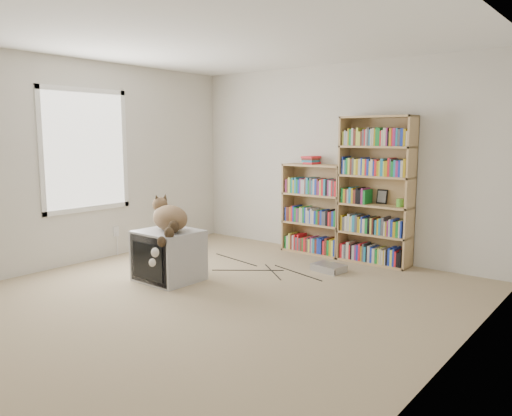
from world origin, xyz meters
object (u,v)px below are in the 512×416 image
Objects in this scene: crt_tv at (169,256)px; bookcase_tall at (376,194)px; cat at (168,222)px; bookcase_short at (315,213)px; dvd_player at (329,268)px.

crt_tv is 2.62m from bookcase_tall.
cat reaches higher than crt_tv.
crt_tv is at bearing -104.81° from bookcase_short.
dvd_player is at bearing 50.18° from crt_tv.
dvd_player is (1.15, 1.45, -0.62)m from cat.
bookcase_short is at bearing 140.20° from dvd_player.
crt_tv is 0.39m from cat.
cat is 0.60× the size of bookcase_short.
bookcase_tall reaches higher than bookcase_short.
bookcase_tall is 0.93m from bookcase_short.
dvd_player is (0.64, -0.70, -0.51)m from bookcase_short.
cat is 0.40× the size of bookcase_tall.
crt_tv reaches higher than dvd_player.
bookcase_tall is at bearing 56.36° from crt_tv.
bookcase_short is 1.08m from dvd_player.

